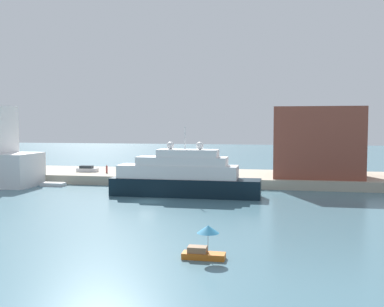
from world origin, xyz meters
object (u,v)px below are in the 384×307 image
at_px(work_barge, 53,184).
at_px(harbor_building, 317,142).
at_px(large_yacht, 183,177).
at_px(person_figure, 107,169).
at_px(parked_car, 87,169).
at_px(small_motorboat, 205,244).
at_px(mooring_bollard, 182,175).

relative_size(work_barge, harbor_building, 0.28).
distance_m(large_yacht, person_figure, 25.06).
distance_m(parked_car, person_figure, 5.29).
bearing_deg(small_motorboat, harbor_building, 75.05).
bearing_deg(work_barge, harbor_building, 11.96).
relative_size(large_yacht, parked_car, 5.56).
relative_size(person_figure, mooring_bollard, 2.16).
height_order(small_motorboat, work_barge, small_motorboat).
xyz_separation_m(work_barge, person_figure, (7.51, 8.68, 2.22)).
height_order(large_yacht, small_motorboat, large_yacht).
bearing_deg(parked_car, person_figure, -16.94).
bearing_deg(parked_car, harbor_building, 0.41).
xyz_separation_m(harbor_building, parked_car, (-47.40, -0.34, -6.14)).
relative_size(large_yacht, work_barge, 5.42).
height_order(harbor_building, person_figure, harbor_building).
bearing_deg(large_yacht, parked_car, 145.08).
xyz_separation_m(large_yacht, person_figure, (-19.56, 15.65, -0.59)).
bearing_deg(person_figure, mooring_bollard, -15.91).
height_order(harbor_building, mooring_bollard, harbor_building).
relative_size(work_barge, mooring_bollard, 5.76).
bearing_deg(mooring_bollard, large_yacht, -76.98).
height_order(work_barge, person_figure, person_figure).
bearing_deg(large_yacht, work_barge, 165.56).
relative_size(work_barge, person_figure, 2.67).
bearing_deg(work_barge, parked_car, 76.52).
relative_size(harbor_building, person_figure, 9.53).
xyz_separation_m(small_motorboat, person_figure, (-28.70, 49.21, 1.22)).
distance_m(large_yacht, work_barge, 28.10).
height_order(small_motorboat, parked_car, parked_car).
distance_m(large_yacht, parked_car, 30.04).
bearing_deg(mooring_bollard, harbor_building, 14.95).
distance_m(large_yacht, small_motorboat, 34.83).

